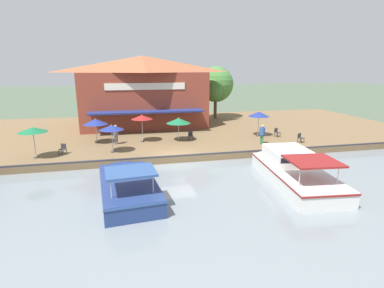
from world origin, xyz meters
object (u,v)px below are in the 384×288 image
waterfront_restaurant (144,91)px  patio_umbrella_near_quay_edge (259,114)px  cafe_chair_back_row_seat (277,132)px  motorboat_distant_upstream (127,182)px  person_near_entrance (262,132)px  patio_umbrella_mid_patio_left (178,121)px  cafe_chair_beside_entrance (63,148)px  tree_downstream_bank (215,85)px  patio_umbrella_far_corner (111,128)px  patio_umbrella_mid_patio_right (142,117)px  patio_umbrella_by_entrance (33,130)px  cafe_chair_mid_patio (191,135)px  motorboat_far_downstream (289,168)px  patio_umbrella_back_row (95,122)px  cafe_chair_facing_river (300,137)px  person_at_quay_edge (116,132)px

waterfront_restaurant → patio_umbrella_near_quay_edge: bearing=53.4°
cafe_chair_back_row_seat → motorboat_distant_upstream: (9.47, -14.90, -0.45)m
person_near_entrance → patio_umbrella_mid_patio_left: bearing=-112.2°
cafe_chair_beside_entrance → tree_downstream_bank: tree_downstream_bank is taller
motorboat_distant_upstream → waterfront_restaurant: bearing=172.7°
patio_umbrella_far_corner → patio_umbrella_mid_patio_right: 4.08m
patio_umbrella_mid_patio_right → cafe_chair_back_row_seat: (0.81, 13.31, -1.84)m
patio_umbrella_by_entrance → cafe_chair_back_row_seat: patio_umbrella_by_entrance is taller
patio_umbrella_near_quay_edge → cafe_chair_mid_patio: size_ratio=2.97×
waterfront_restaurant → patio_umbrella_mid_patio_right: (7.93, -0.76, -1.78)m
motorboat_far_downstream → person_near_entrance: bearing=169.2°
patio_umbrella_near_quay_edge → tree_downstream_bank: tree_downstream_bank is taller
patio_umbrella_mid_patio_left → motorboat_distant_upstream: bearing=-26.5°
patio_umbrella_back_row → tree_downstream_bank: tree_downstream_bank is taller
person_near_entrance → cafe_chair_beside_entrance: bearing=-91.4°
cafe_chair_back_row_seat → cafe_chair_beside_entrance: bearing=-84.1°
patio_umbrella_back_row → patio_umbrella_mid_patio_left: bearing=84.4°
waterfront_restaurant → patio_umbrella_mid_patio_left: 8.96m
waterfront_restaurant → patio_umbrella_far_corner: 11.73m
cafe_chair_facing_river → person_near_entrance: 3.84m
cafe_chair_back_row_seat → motorboat_far_downstream: bearing=-23.4°
patio_umbrella_far_corner → person_at_quay_edge: size_ratio=1.29×
motorboat_distant_upstream → cafe_chair_mid_patio: bearing=148.3°
patio_umbrella_back_row → cafe_chair_facing_river: patio_umbrella_back_row is taller
patio_umbrella_mid_patio_left → cafe_chair_facing_river: 11.44m
cafe_chair_beside_entrance → tree_downstream_bank: 22.35m
person_near_entrance → patio_umbrella_far_corner: bearing=-90.7°
waterfront_restaurant → cafe_chair_beside_entrance: (10.78, -7.26, -3.62)m
cafe_chair_facing_river → tree_downstream_bank: size_ratio=0.12×
patio_umbrella_mid_patio_left → cafe_chair_mid_patio: bearing=91.1°
waterfront_restaurant → patio_umbrella_back_row: (7.56, -4.91, -2.10)m
patio_umbrella_far_corner → motorboat_distant_upstream: patio_umbrella_far_corner is taller
cafe_chair_facing_river → patio_umbrella_back_row: bearing=-101.8°
patio_umbrella_back_row → motorboat_far_downstream: patio_umbrella_back_row is taller
patio_umbrella_by_entrance → tree_downstream_bank: bearing=128.2°
cafe_chair_mid_patio → person_at_quay_edge: 6.97m
patio_umbrella_by_entrance → patio_umbrella_back_row: (-3.87, 4.19, -0.22)m
patio_umbrella_near_quay_edge → motorboat_far_downstream: patio_umbrella_near_quay_edge is taller
motorboat_far_downstream → person_at_quay_edge: bearing=-130.9°
patio_umbrella_near_quay_edge → patio_umbrella_far_corner: 14.51m
waterfront_restaurant → tree_downstream_bank: 10.19m
patio_umbrella_back_row → person_near_entrance: 15.12m
patio_umbrella_mid_patio_left → cafe_chair_mid_patio: size_ratio=2.65×
waterfront_restaurant → cafe_chair_facing_river: 18.06m
patio_umbrella_far_corner → cafe_chair_back_row_seat: bearing=98.3°
patio_umbrella_by_entrance → tree_downstream_bank: size_ratio=0.36×
patio_umbrella_mid_patio_left → cafe_chair_back_row_seat: (0.44, 9.95, -1.45)m
cafe_chair_beside_entrance → person_at_quay_edge: person_at_quay_edge is taller
patio_umbrella_far_corner → cafe_chair_mid_patio: size_ratio=2.70×
cafe_chair_beside_entrance → cafe_chair_facing_river: same height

